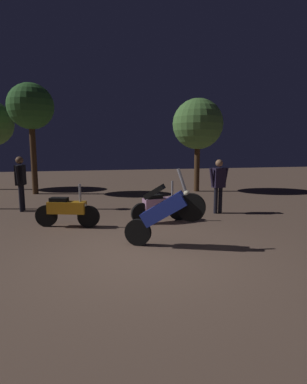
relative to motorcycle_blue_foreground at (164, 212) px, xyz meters
The scene contains 8 objects.
ground_plane 0.98m from the motorcycle_blue_foreground, 140.76° to the right, with size 40.00×40.00×0.00m, color brown.
motorcycle_blue_foreground is the anchor object (origin of this frame).
motorcycle_pink_parked_left 2.15m from the motorcycle_blue_foreground, 78.31° to the left, with size 1.65×0.47×1.11m.
motorcycle_orange_parked_right 2.90m from the motorcycle_blue_foreground, 134.29° to the left, with size 1.62×0.57×1.11m.
person_rider_beside 3.67m from the motorcycle_blue_foreground, 48.94° to the left, with size 0.67×0.29×1.64m.
person_bystander_far 5.59m from the motorcycle_blue_foreground, 128.94° to the left, with size 0.29×0.67×1.72m.
tree_center_bg 8.23m from the motorcycle_blue_foreground, 65.14° to the left, with size 2.20×2.20×4.07m.
tree_right_bg 9.17m from the motorcycle_blue_foreground, 114.67° to the left, with size 1.87×1.87×4.57m.
Camera 1 is at (-1.01, -5.54, 2.09)m, focal length 29.11 mm.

